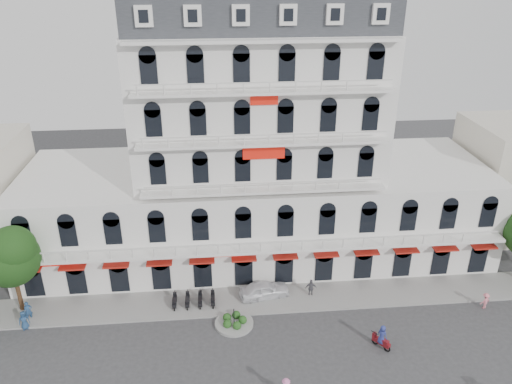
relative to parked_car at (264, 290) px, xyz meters
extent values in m
plane|color=#38383A|center=(0.12, -9.50, -0.76)|extent=(120.00, 120.00, 0.00)
cube|color=gray|center=(0.12, -0.50, -0.68)|extent=(53.00, 4.00, 0.16)
cube|color=silver|center=(0.12, 8.50, 3.74)|extent=(45.00, 14.00, 9.00)
cube|color=silver|center=(0.12, 8.50, 14.74)|extent=(22.00, 12.00, 13.00)
cube|color=#2D3035|center=(0.12, 8.50, 22.74)|extent=(21.56, 11.76, 3.00)
cube|color=#AE1F15|center=(0.12, 1.00, 2.74)|extent=(40.50, 1.00, 0.15)
cube|color=red|center=(0.12, 2.38, 12.24)|extent=(3.50, 0.10, 1.40)
cylinder|color=gray|center=(-2.88, -3.50, -0.64)|extent=(3.20, 3.20, 0.24)
cylinder|color=black|center=(-2.88, -3.50, 0.14)|extent=(0.08, 0.08, 1.40)
sphere|color=#29521B|center=(-2.18, -3.50, -0.31)|extent=(0.70, 0.70, 0.70)
sphere|color=#29521B|center=(-2.66, -2.84, -0.31)|extent=(0.70, 0.70, 0.70)
sphere|color=#29521B|center=(-3.44, -3.08, -0.31)|extent=(0.70, 0.70, 0.70)
sphere|color=#29521B|center=(-3.46, -3.90, -0.31)|extent=(0.70, 0.70, 0.70)
sphere|color=#29521B|center=(-2.68, -4.17, -0.31)|extent=(0.70, 0.70, 0.70)
cylinder|color=#382314|center=(-20.88, 0.00, 1.11)|extent=(0.36, 0.36, 3.74)
sphere|color=#113812|center=(-20.88, 0.00, 4.51)|extent=(4.76, 4.76, 4.76)
sphere|color=#113812|center=(-20.38, -0.30, 5.62)|extent=(3.74, 3.74, 3.74)
sphere|color=#113812|center=(-21.28, 0.30, 5.19)|extent=(3.40, 3.40, 3.40)
imported|color=white|center=(0.00, 0.00, 0.00)|extent=(4.71, 2.57, 1.52)
cube|color=maroon|center=(8.33, -7.20, -0.21)|extent=(1.20, 1.40, 0.35)
torus|color=black|center=(7.99, -6.77, -0.48)|extent=(0.46, 0.55, 0.60)
torus|color=black|center=(8.67, -7.64, -0.48)|extent=(0.46, 0.55, 0.60)
imported|color=navy|center=(8.33, -7.20, 0.51)|extent=(0.90, 0.95, 1.64)
imported|color=navy|center=(-19.88, -2.42, 0.08)|extent=(0.95, 0.78, 1.68)
imported|color=#58565E|center=(4.14, -0.27, 0.10)|extent=(1.05, 0.53, 1.72)
imported|color=pink|center=(18.76, -3.29, -0.01)|extent=(1.09, 0.83, 1.50)
imported|color=navy|center=(-19.88, -1.31, 0.13)|extent=(0.77, 0.68, 1.77)
camera|label=1|loc=(-4.07, -36.12, 26.73)|focal=35.00mm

